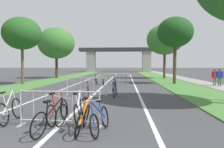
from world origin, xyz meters
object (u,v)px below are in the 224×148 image
at_px(bicycle_white_2, 80,111).
at_px(bicycle_yellow_9, 103,81).
at_px(tree_right_oak_mid, 165,40).
at_px(bicycle_blue_10, 115,90).
at_px(bicycle_silver_6, 10,110).
at_px(tree_left_maple_mid, 22,34).
at_px(bicycle_orange_3, 83,118).
at_px(bicycle_purple_8, 88,90).
at_px(crowd_barrier_third, 115,79).
at_px(bicycle_red_5, 58,110).
at_px(tree_right_cypress_far, 175,32).
at_px(pedestrian_strolling, 215,76).
at_px(pedestrian_waiting, 220,76).
at_px(bicycle_black_7, 51,119).
at_px(crowd_barrier_second, 87,86).
at_px(bicycle_green_1, 115,82).
at_px(bicycle_teal_4, 96,81).
at_px(bicycle_blue_0, 100,119).
at_px(crowd_barrier_nearest, 59,109).
at_px(tree_left_pine_near, 56,43).

bearing_deg(bicycle_white_2, bicycle_yellow_9, 90.23).
xyz_separation_m(tree_right_oak_mid, bicycle_blue_10, (-5.79, -16.74, -4.85)).
distance_m(bicycle_silver_6, bicycle_blue_10, 6.46).
xyz_separation_m(tree_left_maple_mid, bicycle_orange_3, (8.32, -13.45, -4.30)).
relative_size(bicycle_silver_6, bicycle_yellow_9, 1.03).
distance_m(bicycle_white_2, bicycle_purple_8, 5.84).
distance_m(tree_right_oak_mid, crowd_barrier_third, 12.30).
bearing_deg(bicycle_red_5, bicycle_purple_8, 95.21).
xyz_separation_m(tree_right_cypress_far, bicycle_blue_10, (-5.25, -8.39, -4.52)).
bearing_deg(tree_right_oak_mid, pedestrian_strolling, -76.75).
relative_size(tree_right_oak_mid, pedestrian_waiting, 4.70).
bearing_deg(bicycle_black_7, pedestrian_strolling, 66.13).
height_order(tree_right_cypress_far, pedestrian_strolling, tree_right_cypress_far).
bearing_deg(crowd_barrier_third, bicycle_silver_6, -101.69).
bearing_deg(bicycle_orange_3, bicycle_blue_10, 85.86).
xyz_separation_m(crowd_barrier_second, pedestrian_waiting, (10.07, 5.38, 0.42)).
relative_size(tree_right_cypress_far, crowd_barrier_third, 2.59).
distance_m(bicycle_green_1, bicycle_silver_6, 12.59).
xyz_separation_m(bicycle_orange_3, bicycle_blue_10, (0.51, 6.58, -0.02)).
xyz_separation_m(bicycle_red_5, bicycle_silver_6, (-1.52, -0.06, 0.01)).
bearing_deg(bicycle_green_1, tree_right_cypress_far, -169.08).
bearing_deg(bicycle_blue_10, bicycle_purple_8, -0.31).
distance_m(bicycle_white_2, bicycle_black_7, 1.15).
xyz_separation_m(crowd_barrier_second, bicycle_teal_4, (-0.42, 7.10, -0.16)).
bearing_deg(tree_right_oak_mid, bicycle_green_1, -120.99).
xyz_separation_m(bicycle_green_1, pedestrian_waiting, (8.66, -0.69, 0.58)).
bearing_deg(tree_left_maple_mid, bicycle_teal_4, 6.43).
xyz_separation_m(bicycle_teal_4, bicycle_purple_8, (0.58, -7.50, -0.01)).
height_order(bicycle_orange_3, bicycle_red_5, bicycle_orange_3).
bearing_deg(bicycle_red_5, bicycle_silver_6, -173.39).
xyz_separation_m(tree_right_oak_mid, bicycle_white_2, (-6.58, -22.41, -4.82)).
bearing_deg(bicycle_blue_0, bicycle_green_1, -79.52).
xyz_separation_m(bicycle_green_1, pedestrian_strolling, (8.51, -0.07, 0.56)).
bearing_deg(crowd_barrier_nearest, pedestrian_strolling, 53.07).
height_order(crowd_barrier_second, bicycle_purple_8, crowd_barrier_second).
bearing_deg(bicycle_blue_0, crowd_barrier_nearest, -10.93).
relative_size(bicycle_red_5, pedestrian_waiting, 1.08).
xyz_separation_m(tree_right_cypress_far, crowd_barrier_third, (-5.60, -1.23, -4.35)).
bearing_deg(bicycle_blue_0, pedestrian_waiting, -114.58).
relative_size(tree_left_pine_near, bicycle_green_1, 4.23).
xyz_separation_m(bicycle_orange_3, bicycle_silver_6, (-2.50, 0.87, 0.01)).
bearing_deg(pedestrian_strolling, bicycle_yellow_9, 161.40).
bearing_deg(bicycle_blue_10, bicycle_green_1, -83.13).
bearing_deg(tree_left_pine_near, bicycle_yellow_9, -52.60).
xyz_separation_m(tree_right_cypress_far, crowd_barrier_second, (-6.97, -7.87, -4.35)).
relative_size(tree_right_oak_mid, bicycle_blue_10, 4.23).
bearing_deg(bicycle_blue_0, bicycle_red_5, -23.42).
xyz_separation_m(tree_right_cypress_far, bicycle_orange_3, (-5.76, -14.97, -4.49)).
bearing_deg(pedestrian_strolling, tree_left_maple_mid, 161.94).
height_order(bicycle_blue_0, pedestrian_strolling, pedestrian_strolling).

